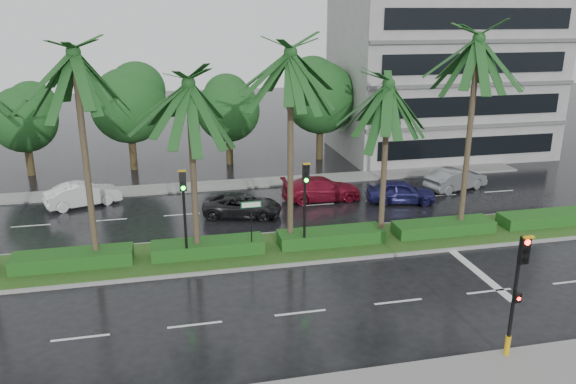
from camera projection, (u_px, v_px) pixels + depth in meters
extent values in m
plane|color=black|center=(275.00, 259.00, 26.09)|extent=(120.00, 120.00, 0.00)
cube|color=gray|center=(240.00, 184.00, 37.22)|extent=(40.00, 2.00, 0.12)
cube|color=gray|center=(271.00, 249.00, 27.00)|extent=(36.00, 4.00, 0.14)
cube|color=#1D4617|center=(271.00, 248.00, 26.97)|extent=(35.60, 3.70, 0.02)
cube|color=#144818|center=(73.00, 259.00, 25.03)|extent=(5.20, 1.40, 0.60)
cube|color=#144818|center=(208.00, 247.00, 26.26)|extent=(5.20, 1.40, 0.60)
cube|color=#144818|center=(331.00, 237.00, 27.50)|extent=(5.20, 1.40, 0.60)
cube|color=#144818|center=(443.00, 227.00, 28.73)|extent=(5.20, 1.40, 0.60)
cube|color=#144818|center=(546.00, 218.00, 29.96)|extent=(5.20, 1.40, 0.60)
cube|color=silver|center=(31.00, 226.00, 30.12)|extent=(2.00, 0.12, 0.01)
cube|color=silver|center=(80.00, 338.00, 19.80)|extent=(2.00, 0.12, 0.01)
cube|color=silver|center=(108.00, 220.00, 30.95)|extent=(2.00, 0.12, 0.01)
cube|color=silver|center=(195.00, 325.00, 20.62)|extent=(2.00, 0.12, 0.01)
cube|color=silver|center=(182.00, 215.00, 31.77)|extent=(2.00, 0.12, 0.01)
cube|color=silver|center=(300.00, 313.00, 21.44)|extent=(2.00, 0.12, 0.01)
cube|color=silver|center=(252.00, 209.00, 32.59)|extent=(2.00, 0.12, 0.01)
cube|color=silver|center=(398.00, 302.00, 22.27)|extent=(2.00, 0.12, 0.01)
cube|color=silver|center=(318.00, 205.00, 33.41)|extent=(2.00, 0.12, 0.01)
cube|color=silver|center=(489.00, 291.00, 23.09)|extent=(2.00, 0.12, 0.01)
cube|color=silver|center=(381.00, 200.00, 34.24)|extent=(2.00, 0.12, 0.01)
cube|color=silver|center=(574.00, 282.00, 23.91)|extent=(2.00, 0.12, 0.01)
cube|color=silver|center=(441.00, 195.00, 35.06)|extent=(2.00, 0.12, 0.01)
cube|color=silver|center=(499.00, 191.00, 35.88)|extent=(2.00, 0.12, 0.01)
cube|color=silver|center=(474.00, 269.00, 25.05)|extent=(0.40, 6.00, 0.01)
cylinder|color=#402F25|center=(86.00, 163.00, 23.99)|extent=(0.28, 0.28, 9.28)
cylinder|color=#402F25|center=(97.00, 258.00, 25.35)|extent=(0.40, 0.40, 0.44)
cylinder|color=#402F25|center=(193.00, 173.00, 24.94)|extent=(0.28, 0.28, 7.95)
cylinder|color=#402F25|center=(197.00, 251.00, 26.09)|extent=(0.40, 0.40, 0.44)
cylinder|color=#402F25|center=(290.00, 153.00, 25.96)|extent=(0.28, 0.28, 9.14)
cylinder|color=#402F25|center=(290.00, 240.00, 27.30)|extent=(0.40, 0.40, 0.44)
cylinder|color=#402F25|center=(384.00, 165.00, 26.74)|extent=(0.28, 0.28, 7.68)
cylinder|color=#402F25|center=(380.00, 236.00, 27.85)|extent=(0.40, 0.40, 0.44)
cylinder|color=#402F25|center=(469.00, 139.00, 27.64)|extent=(0.28, 0.28, 9.65)
cylinder|color=#402F25|center=(460.00, 226.00, 29.05)|extent=(0.40, 0.40, 0.44)
cylinder|color=black|center=(512.00, 309.00, 18.12)|extent=(0.12, 0.12, 3.40)
cube|color=black|center=(524.00, 250.00, 17.29)|extent=(0.30, 0.18, 0.90)
cube|color=gold|center=(529.00, 237.00, 17.04)|extent=(0.34, 0.12, 0.06)
cylinder|color=#FF0C05|center=(528.00, 242.00, 17.11)|extent=(0.18, 0.04, 0.18)
cylinder|color=black|center=(526.00, 251.00, 17.20)|extent=(0.18, 0.04, 0.18)
cylinder|color=black|center=(525.00, 260.00, 17.29)|extent=(0.18, 0.04, 0.18)
cylinder|color=gold|center=(507.00, 345.00, 18.54)|extent=(0.18, 0.18, 0.70)
cube|color=black|center=(517.00, 298.00, 17.82)|extent=(0.22, 0.16, 0.32)
cylinder|color=#FF0C05|center=(519.00, 299.00, 17.74)|extent=(0.12, 0.03, 0.12)
cylinder|color=black|center=(185.00, 226.00, 25.07)|extent=(0.12, 0.12, 3.40)
cube|color=black|center=(183.00, 181.00, 24.24)|extent=(0.30, 0.18, 0.90)
cube|color=gold|center=(182.00, 171.00, 23.98)|extent=(0.34, 0.12, 0.06)
cylinder|color=black|center=(182.00, 175.00, 24.06)|extent=(0.18, 0.04, 0.18)
cylinder|color=black|center=(183.00, 182.00, 24.15)|extent=(0.18, 0.04, 0.18)
cylinder|color=#0CE519|center=(183.00, 188.00, 24.24)|extent=(0.18, 0.04, 0.18)
cylinder|color=black|center=(305.00, 216.00, 26.20)|extent=(0.12, 0.12, 3.40)
cube|color=black|center=(306.00, 173.00, 25.37)|extent=(0.30, 0.18, 0.90)
cube|color=gold|center=(307.00, 164.00, 25.11)|extent=(0.34, 0.12, 0.06)
cylinder|color=black|center=(307.00, 167.00, 25.19)|extent=(0.18, 0.04, 0.18)
cylinder|color=black|center=(306.00, 174.00, 25.28)|extent=(0.18, 0.04, 0.18)
cylinder|color=#0CE519|center=(306.00, 180.00, 25.37)|extent=(0.18, 0.04, 0.18)
cylinder|color=black|center=(251.00, 228.00, 25.90)|extent=(0.06, 0.06, 2.60)
cube|color=#0C5926|center=(251.00, 205.00, 25.52)|extent=(0.95, 0.04, 0.30)
cube|color=white|center=(251.00, 205.00, 25.50)|extent=(0.85, 0.01, 0.22)
cylinder|color=#322916|center=(30.00, 160.00, 39.13)|extent=(0.52, 0.52, 2.19)
sphere|color=#18421A|center=(24.00, 120.00, 38.26)|extent=(4.50, 4.50, 4.50)
sphere|color=#18421A|center=(23.00, 106.00, 38.27)|extent=(3.37, 3.37, 3.37)
cylinder|color=#322916|center=(133.00, 152.00, 40.51)|extent=(0.52, 0.52, 2.58)
sphere|color=#18421A|center=(129.00, 106.00, 39.48)|extent=(5.31, 5.31, 5.31)
sphere|color=#18421A|center=(128.00, 90.00, 39.44)|extent=(3.98, 3.98, 3.98)
cylinder|color=#322916|center=(230.00, 149.00, 42.00)|extent=(0.52, 0.52, 2.25)
sphere|color=#18421A|center=(228.00, 110.00, 41.10)|extent=(4.64, 4.64, 4.64)
sphere|color=#18421A|center=(227.00, 97.00, 41.10)|extent=(3.48, 3.48, 3.48)
cylinder|color=#322916|center=(320.00, 142.00, 43.38)|extent=(0.52, 0.52, 2.64)
sphere|color=#18421A|center=(320.00, 98.00, 42.32)|extent=(5.43, 5.43, 5.43)
sphere|color=#18421A|center=(320.00, 83.00, 42.28)|extent=(4.07, 4.07, 4.07)
cylinder|color=#322916|center=(404.00, 141.00, 44.90)|extent=(0.52, 0.52, 2.10)
sphere|color=#18421A|center=(406.00, 107.00, 44.06)|extent=(4.32, 4.32, 4.32)
sphere|color=#18421A|center=(405.00, 96.00, 44.08)|extent=(3.24, 3.24, 3.24)
cube|color=gray|center=(440.00, 77.00, 44.46)|extent=(16.00, 10.00, 12.00)
imported|color=silver|center=(83.00, 194.00, 33.03)|extent=(2.80, 4.52, 1.41)
imported|color=black|center=(242.00, 205.00, 31.42)|extent=(3.09, 4.77, 1.22)
imported|color=maroon|center=(321.00, 189.00, 34.08)|extent=(2.09, 4.88, 1.40)
imported|color=#1A1A4F|center=(401.00, 192.00, 33.57)|extent=(2.57, 4.36, 1.39)
imported|color=slate|center=(456.00, 179.00, 36.02)|extent=(2.76, 4.56, 1.42)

